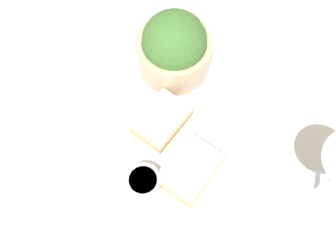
{
  "coord_description": "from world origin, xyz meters",
  "views": [
    {
      "loc": [
        -0.24,
        -0.04,
        0.61
      ],
      "look_at": [
        0.0,
        0.0,
        0.03
      ],
      "focal_mm": 45.0,
      "sensor_mm": 36.0,
      "label": 1
    }
  ],
  "objects_px": {
    "salad_bowl": "(174,48)",
    "cheese_toast_far": "(162,120)",
    "cheese_toast_near": "(190,168)",
    "sauce_ramekin": "(143,183)",
    "napkin": "(289,45)"
  },
  "relations": [
    {
      "from": "cheese_toast_far",
      "to": "salad_bowl",
      "type": "bearing_deg",
      "value": 0.58
    },
    {
      "from": "cheese_toast_far",
      "to": "napkin",
      "type": "height_order",
      "value": "cheese_toast_far"
    },
    {
      "from": "sauce_ramekin",
      "to": "cheese_toast_near",
      "type": "bearing_deg",
      "value": -59.69
    },
    {
      "from": "salad_bowl",
      "to": "cheese_toast_near",
      "type": "distance_m",
      "value": 0.19
    },
    {
      "from": "salad_bowl",
      "to": "cheese_toast_near",
      "type": "relative_size",
      "value": 1.06
    },
    {
      "from": "cheese_toast_far",
      "to": "cheese_toast_near",
      "type": "bearing_deg",
      "value": -141.04
    },
    {
      "from": "sauce_ramekin",
      "to": "napkin",
      "type": "distance_m",
      "value": 0.35
    },
    {
      "from": "salad_bowl",
      "to": "cheese_toast_far",
      "type": "height_order",
      "value": "salad_bowl"
    },
    {
      "from": "cheese_toast_far",
      "to": "napkin",
      "type": "distance_m",
      "value": 0.26
    },
    {
      "from": "cheese_toast_near",
      "to": "cheese_toast_far",
      "type": "height_order",
      "value": "same"
    },
    {
      "from": "cheese_toast_near",
      "to": "cheese_toast_far",
      "type": "distance_m",
      "value": 0.09
    },
    {
      "from": "cheese_toast_near",
      "to": "cheese_toast_far",
      "type": "xyz_separation_m",
      "value": [
        0.07,
        0.05,
        0.0
      ]
    },
    {
      "from": "sauce_ramekin",
      "to": "cheese_toast_far",
      "type": "distance_m",
      "value": 0.1
    },
    {
      "from": "cheese_toast_near",
      "to": "napkin",
      "type": "relative_size",
      "value": 0.66
    },
    {
      "from": "sauce_ramekin",
      "to": "napkin",
      "type": "relative_size",
      "value": 0.29
    }
  ]
}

